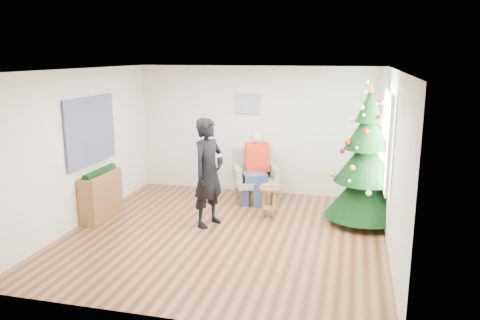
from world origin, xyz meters
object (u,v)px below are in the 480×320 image
(christmas_tree, at_px, (366,162))
(armchair, at_px, (255,182))
(console, at_px, (101,196))
(stool, at_px, (269,202))
(standing_man, at_px, (209,173))

(christmas_tree, distance_m, armchair, 2.30)
(console, bearing_deg, armchair, 32.86)
(christmas_tree, xyz_separation_m, console, (-4.48, -0.83, -0.67))
(stool, xyz_separation_m, console, (-2.87, -0.73, 0.12))
(stool, distance_m, standing_man, 1.28)
(console, bearing_deg, standing_man, 2.53)
(christmas_tree, distance_m, console, 4.61)
(christmas_tree, bearing_deg, armchair, 159.57)
(christmas_tree, distance_m, standing_man, 2.64)
(armchair, relative_size, console, 1.04)
(christmas_tree, relative_size, standing_man, 1.30)
(christmas_tree, xyz_separation_m, stool, (-1.61, -0.10, -0.79))
(standing_man, xyz_separation_m, console, (-1.95, -0.10, -0.51))
(christmas_tree, height_order, console, christmas_tree)
(armchair, height_order, console, armchair)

